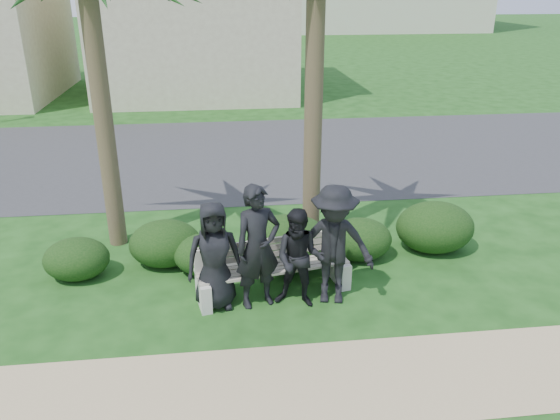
# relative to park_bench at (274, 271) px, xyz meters

# --- Properties ---
(ground) EXTENTS (160.00, 160.00, 0.00)m
(ground) POSITION_rel_park_bench_xyz_m (-0.48, -0.38, -0.38)
(ground) COLOR #173F12
(ground) RESTS_ON ground
(footpath) EXTENTS (30.00, 1.60, 0.01)m
(footpath) POSITION_rel_park_bench_xyz_m (-0.48, -2.18, -0.38)
(footpath) COLOR tan
(footpath) RESTS_ON ground
(asphalt_street) EXTENTS (160.00, 8.00, 0.01)m
(asphalt_street) POSITION_rel_park_bench_xyz_m (-0.48, 7.62, -0.38)
(asphalt_street) COLOR #2D2D30
(asphalt_street) RESTS_ON ground
(stucco_bldg_right) EXTENTS (8.40, 8.40, 7.30)m
(stucco_bldg_right) POSITION_rel_park_bench_xyz_m (-1.48, 17.62, 3.29)
(stucco_bldg_right) COLOR #BCAF8D
(stucco_bldg_right) RESTS_ON ground
(park_bench) EXTENTS (2.47, 0.98, 0.83)m
(park_bench) POSITION_rel_park_bench_xyz_m (0.00, 0.00, 0.00)
(park_bench) COLOR gray
(park_bench) RESTS_ON ground
(man_a) EXTENTS (0.88, 0.63, 1.66)m
(man_a) POSITION_rel_park_bench_xyz_m (-0.90, -0.26, 0.46)
(man_a) COLOR black
(man_a) RESTS_ON ground
(man_b) EXTENTS (0.80, 0.65, 1.90)m
(man_b) POSITION_rel_park_bench_xyz_m (-0.26, -0.28, 0.58)
(man_b) COLOR black
(man_b) RESTS_ON ground
(man_c) EXTENTS (0.89, 0.79, 1.54)m
(man_c) POSITION_rel_park_bench_xyz_m (0.34, -0.38, 0.39)
(man_c) COLOR black
(man_c) RESTS_ON ground
(man_d) EXTENTS (1.33, 0.93, 1.87)m
(man_d) POSITION_rel_park_bench_xyz_m (0.85, -0.32, 0.56)
(man_d) COLOR black
(man_d) RESTS_ON ground
(hedge_a) EXTENTS (1.06, 0.88, 0.69)m
(hedge_a) POSITION_rel_park_bench_xyz_m (-3.16, 0.89, -0.03)
(hedge_a) COLOR black
(hedge_a) RESTS_ON ground
(hedge_b) EXTENTS (1.23, 1.01, 0.80)m
(hedge_b) POSITION_rel_park_bench_xyz_m (-1.75, 1.20, 0.02)
(hedge_b) COLOR black
(hedge_b) RESTS_ON ground
(hedge_c) EXTENTS (1.05, 0.87, 0.69)m
(hedge_c) POSITION_rel_park_bench_xyz_m (-1.06, 0.81, -0.03)
(hedge_c) COLOR black
(hedge_c) RESTS_ON ground
(hedge_d) EXTENTS (1.45, 1.20, 0.94)m
(hedge_d) POSITION_rel_park_bench_xyz_m (0.34, 0.84, 0.10)
(hedge_d) COLOR black
(hedge_d) RESTS_ON ground
(hedge_e) EXTENTS (1.13, 0.94, 0.74)m
(hedge_e) POSITION_rel_park_bench_xyz_m (1.62, 1.02, -0.01)
(hedge_e) COLOR black
(hedge_e) RESTS_ON ground
(hedge_f) EXTENTS (1.41, 1.17, 0.92)m
(hedge_f) POSITION_rel_park_bench_xyz_m (3.06, 1.19, 0.08)
(hedge_f) COLOR black
(hedge_f) RESTS_ON ground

